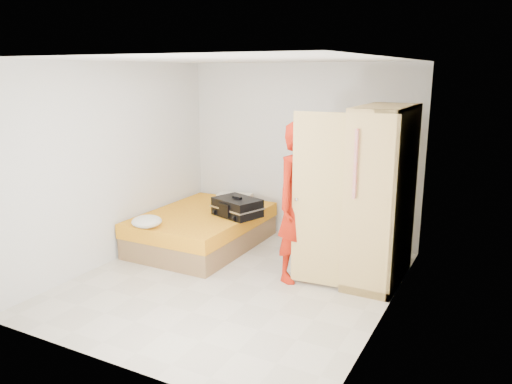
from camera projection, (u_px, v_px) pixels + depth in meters
The scene contains 7 objects.
room at pixel (233, 177), 5.73m from camera, with size 4.00×4.02×2.60m.
bed at pixel (203, 229), 7.22m from camera, with size 1.42×2.02×0.50m.
wardrobe at pixel (376, 200), 5.88m from camera, with size 1.17×1.23×2.10m.
person at pixel (300, 203), 5.91m from camera, with size 0.70×0.46×1.91m, color red.
suitcase at pixel (237, 207), 6.98m from camera, with size 0.76×0.65×0.28m.
round_cushion at pixel (147, 221), 6.49m from camera, with size 0.39×0.39×0.15m, color white.
pillow at pixel (235, 197), 7.86m from camera, with size 0.53×0.27×0.10m, color white.
Camera 1 is at (2.83, -4.84, 2.48)m, focal length 35.00 mm.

